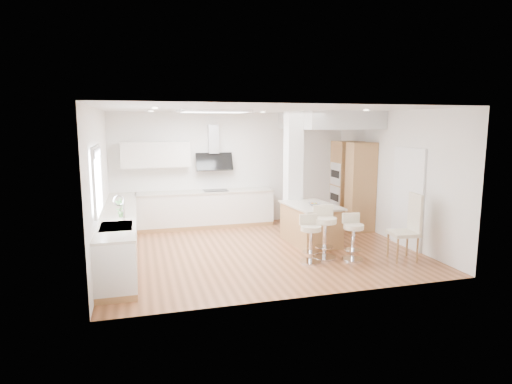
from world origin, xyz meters
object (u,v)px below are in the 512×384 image
object	(u,v)px
peninsula	(311,224)
dining_chair	(409,225)
bar_stool_b	(325,229)
bar_stool_c	(353,234)
bar_stool_a	(310,236)

from	to	relation	value
peninsula	dining_chair	bearing A→B (deg)	-53.90
bar_stool_b	bar_stool_c	distance (m)	0.53
dining_chair	peninsula	bearing A→B (deg)	137.95
bar_stool_a	bar_stool_c	xyz separation A→B (m)	(0.82, -0.08, -0.01)
dining_chair	bar_stool_c	bearing A→B (deg)	171.62
peninsula	bar_stool_a	size ratio (longest dim) A/B	1.66
bar_stool_c	bar_stool_b	bearing A→B (deg)	158.83
peninsula	dining_chair	xyz separation A→B (m)	(1.32, -1.53, 0.24)
bar_stool_b	bar_stool_c	bearing A→B (deg)	-17.20
bar_stool_a	dining_chair	distance (m)	1.87
bar_stool_a	bar_stool_b	xyz separation A→B (m)	(0.35, 0.16, 0.07)
peninsula	bar_stool_c	world-z (taller)	peninsula
bar_stool_b	dining_chair	size ratio (longest dim) A/B	0.80
bar_stool_a	bar_stool_c	distance (m)	0.82
bar_stool_c	dining_chair	xyz separation A→B (m)	(1.00, -0.28, 0.18)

